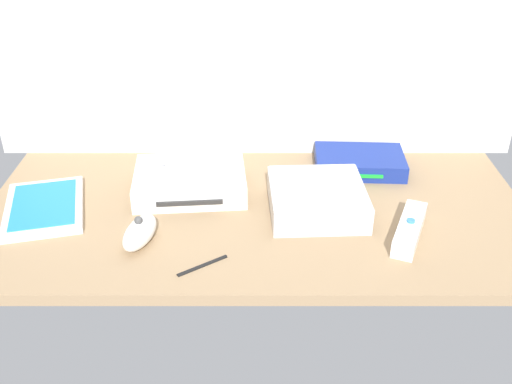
% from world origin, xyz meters
% --- Properties ---
extents(ground_plane, '(1.00, 0.48, 0.02)m').
position_xyz_m(ground_plane, '(0.00, 0.00, -0.01)').
color(ground_plane, '#9E7F5B').
rests_on(ground_plane, ground).
extents(back_wall, '(1.10, 0.01, 0.64)m').
position_xyz_m(back_wall, '(0.00, 0.25, 0.32)').
color(back_wall, silver).
rests_on(back_wall, ground).
extents(game_console, '(0.22, 0.18, 0.04)m').
position_xyz_m(game_console, '(-0.13, 0.07, 0.02)').
color(game_console, white).
rests_on(game_console, ground_plane).
extents(mini_computer, '(0.18, 0.18, 0.05)m').
position_xyz_m(mini_computer, '(0.11, -0.00, 0.03)').
color(mini_computer, silver).
rests_on(mini_computer, ground_plane).
extents(game_case, '(0.18, 0.22, 0.02)m').
position_xyz_m(game_case, '(-0.39, -0.00, 0.01)').
color(game_case, white).
rests_on(game_case, ground_plane).
extents(network_router, '(0.19, 0.13, 0.03)m').
position_xyz_m(network_router, '(0.21, 0.16, 0.02)').
color(network_router, navy).
rests_on(network_router, ground_plane).
extents(remote_wand, '(0.09, 0.15, 0.03)m').
position_xyz_m(remote_wand, '(0.26, -0.08, 0.02)').
color(remote_wand, white).
rests_on(remote_wand, ground_plane).
extents(remote_nunchuk, '(0.07, 0.11, 0.05)m').
position_xyz_m(remote_nunchuk, '(-0.19, -0.10, 0.02)').
color(remote_nunchuk, white).
rests_on(remote_nunchuk, ground_plane).
extents(remote_classic_pad, '(0.15, 0.10, 0.02)m').
position_xyz_m(remote_classic_pad, '(-0.14, 0.06, 0.05)').
color(remote_classic_pad, white).
rests_on(remote_classic_pad, game_console).
extents(stylus_pen, '(0.08, 0.06, 0.01)m').
position_xyz_m(stylus_pen, '(-0.09, -0.17, 0.00)').
color(stylus_pen, black).
rests_on(stylus_pen, ground_plane).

